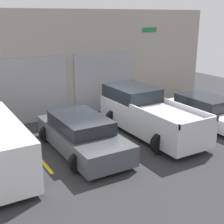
% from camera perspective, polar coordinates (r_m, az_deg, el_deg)
% --- Properties ---
extents(ground_plane, '(28.00, 28.00, 0.00)m').
position_cam_1_polar(ground_plane, '(13.01, -1.34, -3.95)').
color(ground_plane, '#2D2D30').
extents(shophouse_building, '(16.00, 0.68, 4.99)m').
position_cam_1_polar(shophouse_building, '(15.25, -7.54, 8.67)').
color(shophouse_building, '#9E9389').
rests_on(shophouse_building, ground).
extents(pickup_truck, '(2.38, 5.18, 1.77)m').
position_cam_1_polar(pickup_truck, '(12.85, 6.53, -0.36)').
color(pickup_truck, silver).
rests_on(pickup_truck, ground).
extents(sedan_white, '(2.19, 4.24, 1.22)m').
position_cam_1_polar(sedan_white, '(14.78, 16.61, 0.30)').
color(sedan_white, white).
rests_on(sedan_white, ground).
extents(van_right, '(2.23, 4.59, 1.29)m').
position_cam_1_polar(van_right, '(11.24, -5.57, -4.16)').
color(van_right, '#474C51').
rests_on(van_right, ground).
extents(parking_stripe_left, '(0.12, 2.20, 0.01)m').
position_cam_1_polar(parking_stripe_left, '(10.97, -12.81, -8.60)').
color(parking_stripe_left, gold).
rests_on(parking_stripe_left, ground).
extents(parking_stripe_centre, '(0.12, 2.20, 0.01)m').
position_cam_1_polar(parking_stripe_centre, '(12.13, 1.20, -5.56)').
color(parking_stripe_centre, gold).
rests_on(parking_stripe_centre, ground).
extents(parking_stripe_right, '(0.12, 2.20, 0.01)m').
position_cam_1_polar(parking_stripe_right, '(13.89, 12.11, -2.93)').
color(parking_stripe_right, gold).
rests_on(parking_stripe_right, ground).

